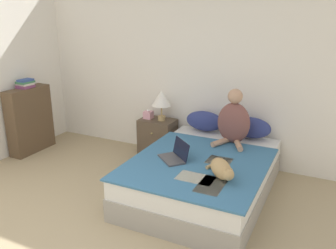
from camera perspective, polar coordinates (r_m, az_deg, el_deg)
wall_back at (r=5.14m, az=3.08°, el=8.67°), size 5.67×0.05×2.55m
bed at (r=4.25m, az=5.70°, el=-8.18°), size 1.47×2.02×0.49m
pillow_near at (r=4.97m, az=5.90°, el=0.56°), size 0.53×0.23×0.28m
pillow_far at (r=4.80m, az=13.11°, el=-0.47°), size 0.53×0.23×0.28m
person_sitting at (r=4.52m, az=10.48°, el=0.54°), size 0.41×0.40×0.70m
cat_tabby at (r=3.64m, az=8.60°, el=-7.06°), size 0.39×0.50×0.18m
laptop_open at (r=4.03m, az=1.10°, el=-4.98°), size 0.42×0.41×0.22m
nightstand at (r=5.33m, az=-1.68°, el=-2.07°), size 0.52×0.37×0.56m
table_lamp at (r=5.12m, az=-1.06°, el=4.11°), size 0.28×0.28×0.45m
tissue_box at (r=5.28m, az=-3.17°, el=1.58°), size 0.12×0.12×0.14m
bookshelf at (r=5.82m, az=-21.28°, el=0.68°), size 0.23×0.73×1.00m
book_stack_top at (r=5.69m, az=-21.91°, el=6.09°), size 0.20×0.23×0.13m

